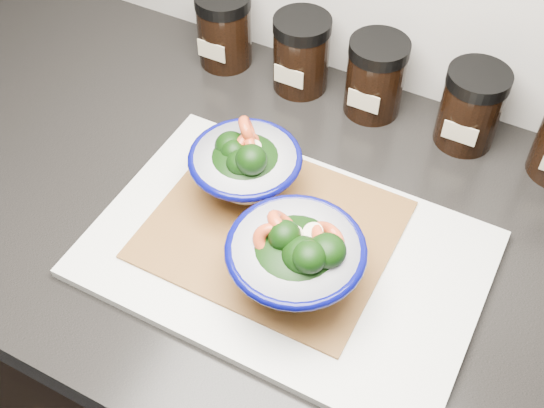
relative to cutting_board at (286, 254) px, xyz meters
The scene contains 10 objects.
cabinet 0.48m from the cutting_board, 79.17° to the left, with size 3.43×0.58×0.86m, color black.
countertop 0.06m from the cutting_board, 79.17° to the left, with size 3.50×0.60×0.04m, color black.
cutting_board is the anchor object (origin of this frame).
bamboo_mat 0.04m from the cutting_board, 145.76° to the left, with size 0.28×0.24×0.00m, color olive.
bowl_left 0.12m from the cutting_board, 145.92° to the left, with size 0.14×0.14×0.11m.
bowl_right 0.08m from the cutting_board, 51.54° to the right, with size 0.15×0.15×0.11m.
spice_jar_a 0.39m from the cutting_board, 130.79° to the left, with size 0.08×0.08×0.11m.
spice_jar_b 0.32m from the cutting_board, 113.18° to the left, with size 0.08×0.08×0.11m.
spice_jar_c 0.30m from the cutting_board, 92.24° to the left, with size 0.08×0.08×0.11m.
spice_jar_d 0.32m from the cutting_board, 67.09° to the left, with size 0.08×0.08×0.11m.
Camera 1 is at (0.20, 0.97, 1.55)m, focal length 45.00 mm.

